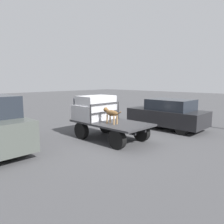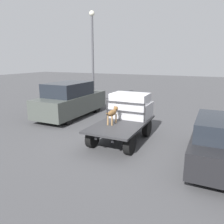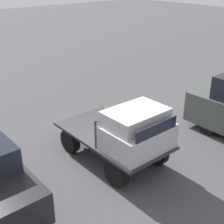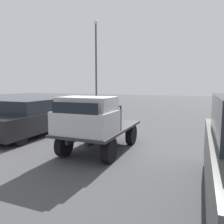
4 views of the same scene
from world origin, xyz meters
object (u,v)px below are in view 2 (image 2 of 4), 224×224
flatbed_truck (122,128)px  light_pole_near (93,48)px  parked_sedan (224,142)px  parked_pickup_far (71,100)px  dog (113,113)px

flatbed_truck → light_pole_near: bearing=37.9°
flatbed_truck → parked_sedan: bearing=-99.3°
parked_pickup_far → parked_sedan: bearing=-101.2°
parked_pickup_far → dog: bearing=-114.4°
parked_pickup_far → flatbed_truck: bearing=-110.1°
flatbed_truck → dog: (-0.27, 0.28, 0.68)m
flatbed_truck → dog: bearing=133.4°
parked_sedan → parked_pickup_far: parked_pickup_far is taller
flatbed_truck → parked_sedan: 3.83m
parked_sedan → light_pole_near: size_ratio=0.60×
dog → light_pole_near: bearing=42.9°
flatbed_truck → parked_pickup_far: 5.00m
dog → parked_pickup_far: parked_pickup_far is taller
light_pole_near → dog: bearing=-144.7°
dog → parked_sedan: parked_sedan is taller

